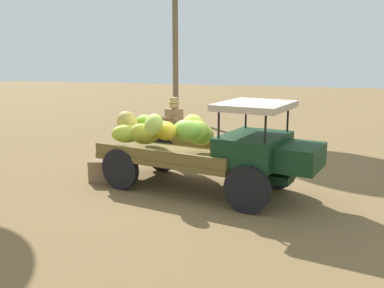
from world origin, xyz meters
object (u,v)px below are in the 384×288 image
(farmer, at_px, (174,127))
(wooden_crate, at_px, (101,170))
(truck, at_px, (206,146))
(loose_banana_bunch, at_px, (201,153))

(farmer, bearing_deg, wooden_crate, -23.91)
(truck, bearing_deg, loose_banana_bunch, 120.09)
(truck, relative_size, farmer, 2.71)
(wooden_crate, height_order, loose_banana_bunch, wooden_crate)
(wooden_crate, distance_m, loose_banana_bunch, 3.00)
(truck, relative_size, wooden_crate, 9.97)
(farmer, xyz_separation_m, wooden_crate, (-1.10, -1.72, -0.74))
(loose_banana_bunch, bearing_deg, farmer, -118.30)
(farmer, height_order, wooden_crate, farmer)
(farmer, relative_size, loose_banana_bunch, 3.42)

